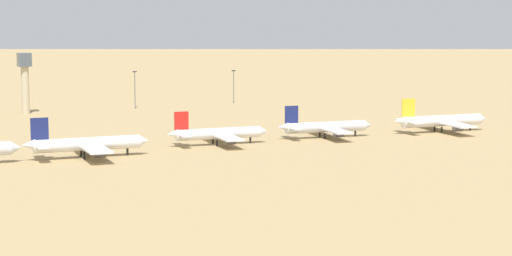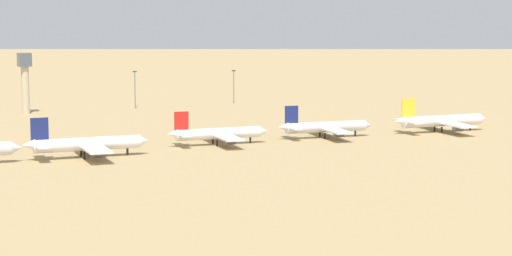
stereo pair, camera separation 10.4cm
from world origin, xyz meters
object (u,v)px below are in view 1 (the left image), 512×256
Objects in this scene: control_tower at (25,77)px; light_pole_mid at (234,84)px; parked_jet_yellow_4 at (441,121)px; parked_jet_navy_3 at (325,127)px; light_pole_east at (135,87)px; parked_jet_navy_1 at (86,144)px; parked_jet_red_2 at (218,134)px.

control_tower reaches higher than light_pole_mid.
control_tower is at bearing 139.64° from parked_jet_yellow_4.
parked_jet_navy_3 is at bearing -99.45° from light_pole_mid.
control_tower is 1.54× the size of light_pole_east.
parked_jet_yellow_4 is 2.44× the size of light_pole_mid.
light_pole_mid is at bearing 1.42° from light_pole_east.
parked_jet_navy_1 reaches higher than parked_jet_navy_3.
parked_jet_navy_1 reaches higher than parked_jet_yellow_4.
parked_jet_navy_1 is 1.48× the size of control_tower.
light_pole_mid is at bearing 54.32° from parked_jet_navy_1.
parked_jet_red_2 is 83.33m from parked_jet_yellow_4.
light_pole_east is at bearing 89.83° from parked_jet_red_2.
parked_jet_navy_1 is 45.26m from parked_jet_red_2.
parked_jet_red_2 is 1.35× the size of control_tower.
parked_jet_navy_1 is 134.42m from light_pole_east.
light_pole_mid is (-24.47, 122.88, 4.83)m from parked_jet_yellow_4.
control_tower reaches higher than parked_jet_navy_1.
parked_jet_red_2 is 130.74m from light_pole_mid.
parked_jet_navy_3 is at bearing -76.31° from light_pole_east.
control_tower reaches higher than parked_jet_navy_3.
light_pole_mid reaches higher than parked_jet_yellow_4.
parked_jet_navy_3 is 119.30m from light_pole_mid.
control_tower is at bearing -179.23° from light_pole_mid.
parked_jet_navy_3 is 139.28m from control_tower.
parked_jet_navy_1 is at bearing -93.76° from control_tower.
light_pole_east reaches higher than parked_jet_navy_1.
light_pole_mid is (58.63, 116.75, 5.20)m from parked_jet_red_2.
light_pole_east is (-72.39, 121.69, 5.37)m from parked_jet_yellow_4.
control_tower is at bearing 90.49° from parked_jet_navy_1.
parked_jet_red_2 is at bearing -95.29° from light_pole_east.
parked_jet_navy_3 is at bearing 178.18° from parked_jet_yellow_4.
parked_jet_navy_3 reaches higher than parked_jet_red_2.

